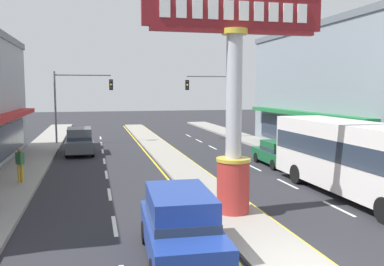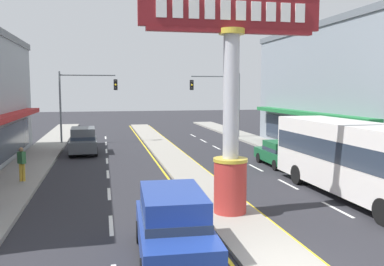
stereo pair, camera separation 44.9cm
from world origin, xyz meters
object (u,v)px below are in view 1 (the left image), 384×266
Objects in this scene: pedestrian_near_kerb at (20,163)px; bus_near_left_lane at (362,157)px; district_sign at (234,102)px; traffic_light_left_side at (77,95)px; suv_far_right_lane at (79,141)px; sedan_mid_left_lane at (278,153)px; suv_near_right_lane at (180,224)px; storefront_right at (362,89)px; traffic_light_right_side at (217,94)px.

bus_near_left_lane is at bearing -23.07° from pedestrian_near_kerb.
traffic_light_left_side is at bearing 106.06° from district_sign.
district_sign is 1.31× the size of traffic_light_left_side.
sedan_mid_left_lane is at bearing -32.29° from suv_far_right_lane.
suv_near_right_lane and suv_far_right_lane have the same top height.
storefront_right is 15.25m from bus_near_left_lane.
bus_near_left_lane is 2.59× the size of sedan_mid_left_lane.
suv_near_right_lane is (-17.42, -16.35, -3.71)m from storefront_right.
suv_near_right_lane is (-9.02, -26.16, -3.26)m from traffic_light_right_side.
storefront_right is at bearing 14.51° from pedestrian_near_kerb.
district_sign is 1.73× the size of suv_near_right_lane.
suv_near_right_lane is (3.59, -25.27, -3.26)m from traffic_light_left_side.
traffic_light_right_side is 14.21m from suv_far_right_lane.
suv_far_right_lane is 1.08× the size of sedan_mid_left_lane.
sedan_mid_left_lane is at bearing -91.18° from traffic_light_right_side.
storefront_right is 4.16× the size of suv_far_right_lane.
suv_near_right_lane is (-2.71, -3.37, -3.27)m from district_sign.
traffic_light_right_side reaches higher than suv_far_right_lane.
district_sign is 11.30m from sedan_mid_left_lane.
storefront_right is 1.73× the size of bus_near_left_lane.
storefront_right reaches higher than district_sign.
storefront_right is 3.13× the size of traffic_light_right_side.
suv_far_right_lane is at bearing 75.30° from pedestrian_near_kerb.
traffic_light_right_side is at bearing 88.82° from sedan_mid_left_lane.
district_sign is 4.78× the size of pedestrian_near_kerb.
sedan_mid_left_lane is (6.02, 8.91, -3.47)m from district_sign.
traffic_light_left_side is at bearing 157.00° from storefront_right.
pedestrian_near_kerb is (-2.51, -9.55, 0.16)m from suv_far_right_lane.
district_sign is 6.52m from bus_near_left_lane.
traffic_light_left_side is at bearing 133.48° from sedan_mid_left_lane.
traffic_light_right_side reaches higher than bus_near_left_lane.
storefront_right reaches higher than sedan_mid_left_lane.
storefront_right is 11.46× the size of pedestrian_near_kerb.
pedestrian_near_kerb is at bearing 119.35° from suv_near_right_lane.
suv_near_right_lane is at bearing -80.56° from suv_far_right_lane.
storefront_right is 4.14× the size of suv_near_right_lane.
district_sign reaches higher than suv_near_right_lane.
district_sign is at bearing -105.46° from traffic_light_right_side.
sedan_mid_left_lane is 2.56× the size of pedestrian_near_kerb.
sedan_mid_left_lane is (12.32, -12.99, -3.46)m from traffic_light_left_side.
storefront_right is 22.83m from traffic_light_left_side.
traffic_light_right_side is (12.61, 0.90, 0.00)m from traffic_light_left_side.
storefront_right is 12.93m from traffic_light_right_side.
suv_far_right_lane is (-6.02, 16.51, -3.27)m from district_sign.
traffic_light_left_side is at bearing -175.94° from traffic_light_right_side.
suv_far_right_lane is at bearing 110.03° from district_sign.
pedestrian_near_kerb is (-14.54, 6.20, -0.73)m from bus_near_left_lane.
pedestrian_near_kerb is (-14.83, -15.83, -3.11)m from traffic_light_right_side.
sedan_mid_left_lane is at bearing 90.01° from bus_near_left_lane.
suv_near_right_lane is 9.70m from bus_near_left_lane.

